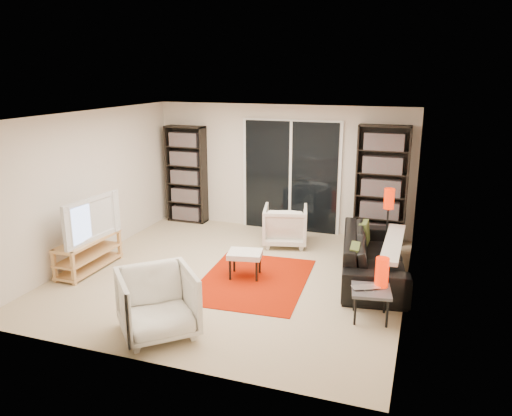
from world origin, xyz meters
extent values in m
plane|color=beige|center=(0.00, 0.00, 0.00)|extent=(5.00, 5.00, 0.00)
cube|color=beige|center=(0.00, 2.50, 1.20)|extent=(5.00, 0.02, 2.40)
cube|color=beige|center=(0.00, -2.50, 1.20)|extent=(5.00, 0.02, 2.40)
cube|color=beige|center=(-2.50, 0.00, 1.20)|extent=(0.02, 5.00, 2.40)
cube|color=beige|center=(2.50, 0.00, 1.20)|extent=(0.02, 5.00, 2.40)
cube|color=white|center=(0.00, 0.00, 2.40)|extent=(5.00, 5.00, 0.02)
cube|color=white|center=(0.20, 2.47, 1.05)|extent=(1.92, 0.06, 2.16)
cube|color=black|center=(0.20, 2.44, 1.05)|extent=(1.80, 0.02, 2.10)
cube|color=white|center=(0.20, 2.42, 1.05)|extent=(0.05, 0.02, 2.10)
cube|color=black|center=(-1.95, 2.34, 0.97)|extent=(0.80, 0.30, 1.95)
cube|color=maroon|center=(-1.95, 2.32, 0.97)|extent=(0.70, 0.22, 1.85)
cube|color=black|center=(1.90, 2.34, 1.05)|extent=(0.90, 0.30, 2.10)
cube|color=maroon|center=(1.90, 2.32, 1.05)|extent=(0.80, 0.22, 2.00)
cube|color=tan|center=(-2.21, -0.54, 0.48)|extent=(0.39, 1.23, 0.04)
cube|color=tan|center=(-2.21, -0.54, 0.25)|extent=(0.39, 1.23, 0.03)
cube|color=tan|center=(-2.21, -0.54, 0.06)|extent=(0.39, 1.23, 0.04)
cube|color=tan|center=(-2.37, -1.12, 0.25)|extent=(0.05, 0.05, 0.50)
cube|color=tan|center=(-2.37, 0.03, 0.25)|extent=(0.05, 0.05, 0.50)
cube|color=tan|center=(-2.04, -1.12, 0.25)|extent=(0.05, 0.05, 0.50)
cube|color=tan|center=(-2.04, 0.03, 0.25)|extent=(0.05, 0.05, 0.50)
imported|color=black|center=(-2.19, -0.54, 0.84)|extent=(0.26, 1.17, 0.67)
cube|color=#A31600|center=(0.36, -0.11, 0.01)|extent=(1.64, 2.14, 0.01)
imported|color=black|center=(1.99, 0.64, 0.33)|extent=(1.21, 2.39, 0.67)
imported|color=silver|center=(0.35, 1.59, 0.35)|extent=(0.92, 0.93, 0.71)
imported|color=silver|center=(-0.19, -1.93, 0.39)|extent=(1.20, 1.20, 0.79)
cube|color=silver|center=(0.19, -0.01, 0.36)|extent=(0.56, 0.49, 0.08)
cylinder|color=black|center=(0.02, -0.21, 0.16)|extent=(0.04, 0.04, 0.32)
cylinder|color=black|center=(-0.04, 0.11, 0.16)|extent=(0.04, 0.04, 0.32)
cylinder|color=black|center=(0.41, -0.14, 0.16)|extent=(0.04, 0.04, 0.32)
cylinder|color=black|center=(0.35, 0.18, 0.16)|extent=(0.04, 0.04, 0.32)
cube|color=#434448|center=(2.12, -0.74, 0.38)|extent=(0.55, 0.55, 0.04)
cylinder|color=black|center=(1.96, -0.96, 0.19)|extent=(0.03, 0.03, 0.38)
cylinder|color=black|center=(1.90, -0.58, 0.19)|extent=(0.03, 0.03, 0.38)
cylinder|color=black|center=(2.34, -0.89, 0.19)|extent=(0.03, 0.03, 0.38)
cylinder|color=black|center=(2.27, -0.52, 0.19)|extent=(0.03, 0.03, 0.38)
imported|color=silver|center=(2.07, -0.79, 0.41)|extent=(0.41, 0.36, 0.03)
cylinder|color=red|center=(2.22, -0.61, 0.59)|extent=(0.17, 0.17, 0.37)
cylinder|color=black|center=(2.11, 1.39, 0.01)|extent=(0.18, 0.18, 0.03)
cylinder|color=black|center=(2.11, 1.39, 0.45)|extent=(0.03, 0.03, 0.90)
cylinder|color=red|center=(2.11, 1.39, 1.04)|extent=(0.16, 0.16, 0.33)
camera|label=1|loc=(2.63, -6.55, 3.00)|focal=35.00mm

